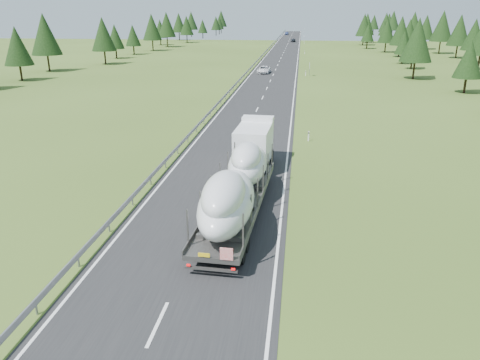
# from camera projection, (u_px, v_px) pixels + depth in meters

# --- Properties ---
(ground) EXTENTS (400.00, 400.00, 0.00)m
(ground) POSITION_uv_depth(u_px,v_px,m) (158.00, 324.00, 19.32)
(ground) COLOR #3A521B
(ground) RESTS_ON ground
(road_surface) EXTENTS (10.00, 400.00, 0.02)m
(road_surface) POSITION_uv_depth(u_px,v_px,m) (278.00, 65.00, 112.60)
(road_surface) COLOR black
(road_surface) RESTS_ON ground
(guardrail) EXTENTS (0.10, 400.00, 0.76)m
(guardrail) POSITION_uv_depth(u_px,v_px,m) (256.00, 62.00, 112.97)
(guardrail) COLOR slate
(guardrail) RESTS_ON ground
(marker_posts) EXTENTS (0.13, 350.08, 1.00)m
(marker_posts) POSITION_uv_depth(u_px,v_px,m) (304.00, 46.00, 162.95)
(marker_posts) COLOR silver
(marker_posts) RESTS_ON ground
(highway_sign) EXTENTS (0.08, 0.90, 2.60)m
(highway_sign) POSITION_uv_depth(u_px,v_px,m) (310.00, 67.00, 92.48)
(highway_sign) COLOR slate
(highway_sign) RESTS_ON ground
(tree_line_right) EXTENTS (27.87, 303.11, 12.46)m
(tree_line_right) POSITION_uv_depth(u_px,v_px,m) (437.00, 33.00, 120.19)
(tree_line_right) COLOR black
(tree_line_right) RESTS_ON ground
(tree_line_left) EXTENTS (15.69, 304.41, 12.61)m
(tree_line_left) POSITION_uv_depth(u_px,v_px,m) (128.00, 30.00, 132.41)
(tree_line_left) COLOR black
(tree_line_left) RESTS_ON ground
(boat_truck) EXTENTS (3.58, 20.49, 4.27)m
(boat_truck) POSITION_uv_depth(u_px,v_px,m) (241.00, 174.00, 30.20)
(boat_truck) COLOR white
(boat_truck) RESTS_ON ground
(distant_van) EXTENTS (2.64, 5.27, 1.43)m
(distant_van) POSITION_uv_depth(u_px,v_px,m) (264.00, 70.00, 97.02)
(distant_van) COLOR white
(distant_van) RESTS_ON ground
(distant_car_dark) EXTENTS (2.14, 4.48, 1.48)m
(distant_car_dark) POSITION_uv_depth(u_px,v_px,m) (293.00, 40.00, 194.42)
(distant_car_dark) COLOR black
(distant_car_dark) RESTS_ON ground
(distant_car_blue) EXTENTS (2.01, 4.64, 1.49)m
(distant_car_blue) POSITION_uv_depth(u_px,v_px,m) (287.00, 33.00, 253.75)
(distant_car_blue) COLOR #182345
(distant_car_blue) RESTS_ON ground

